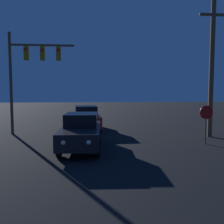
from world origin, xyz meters
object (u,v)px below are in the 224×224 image
object	(u,v)px
traffic_signal_mast	(29,66)
stop_sign	(206,117)
car_far	(86,118)
utility_pole	(212,67)
car_near	(81,131)

from	to	relation	value
traffic_signal_mast	stop_sign	size ratio (longest dim) A/B	3.18
car_far	utility_pole	size ratio (longest dim) A/B	0.60
car_far	utility_pole	world-z (taller)	utility_pole
car_near	utility_pole	world-z (taller)	utility_pole
traffic_signal_mast	stop_sign	world-z (taller)	traffic_signal_mast
car_near	stop_sign	distance (m)	6.51
car_near	car_far	bearing A→B (deg)	-88.55
traffic_signal_mast	utility_pole	world-z (taller)	utility_pole
traffic_signal_mast	stop_sign	bearing A→B (deg)	-22.91
car_far	utility_pole	xyz separation A→B (m)	(7.48, -3.49, 3.33)
car_near	utility_pole	xyz separation A→B (m)	(7.70, 2.42, 3.33)
stop_sign	utility_pole	distance (m)	3.62
car_far	traffic_signal_mast	world-z (taller)	traffic_signal_mast
traffic_signal_mast	utility_pole	bearing A→B (deg)	-11.19
car_far	traffic_signal_mast	xyz separation A→B (m)	(-3.62, -1.30, 3.54)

